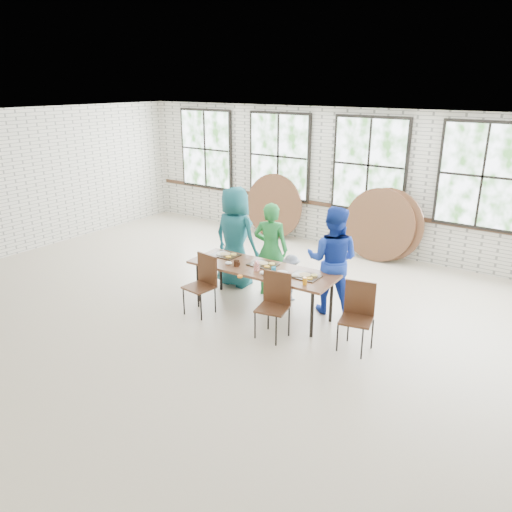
# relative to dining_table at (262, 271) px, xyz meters

# --- Properties ---
(room) EXTENTS (12.00, 12.00, 12.00)m
(room) POSITION_rel_dining_table_xyz_m (0.11, 3.72, 1.14)
(room) COLOR #C1B399
(room) RESTS_ON ground
(dining_table) EXTENTS (2.43, 0.90, 0.74)m
(dining_table) POSITION_rel_dining_table_xyz_m (0.00, 0.00, 0.00)
(dining_table) COLOR brown
(dining_table) RESTS_ON ground
(chair_near_left) EXTENTS (0.46, 0.45, 0.95)m
(chair_near_left) POSITION_rel_dining_table_xyz_m (-0.74, -0.55, -0.13)
(chair_near_left) COLOR #452817
(chair_near_left) RESTS_ON ground
(chair_near_right) EXTENTS (0.50, 0.48, 0.95)m
(chair_near_right) POSITION_rel_dining_table_xyz_m (0.60, -0.54, -0.13)
(chair_near_right) COLOR #452817
(chair_near_right) RESTS_ON ground
(chair_spare) EXTENTS (0.50, 0.49, 0.95)m
(chair_spare) POSITION_rel_dining_table_xyz_m (1.72, -0.19, -0.13)
(chair_spare) COLOR #452817
(chair_spare) RESTS_ON ground
(adult_teal) EXTENTS (0.90, 0.60, 1.80)m
(adult_teal) POSITION_rel_dining_table_xyz_m (-1.02, 0.65, 0.21)
(adult_teal) COLOR #1A6361
(adult_teal) RESTS_ON ground
(adult_green) EXTENTS (0.69, 0.56, 1.62)m
(adult_green) POSITION_rel_dining_table_xyz_m (-0.26, 0.65, 0.12)
(adult_green) COLOR #217D35
(adult_green) RESTS_ON ground
(toddler) EXTENTS (0.57, 0.42, 0.79)m
(toddler) POSITION_rel_dining_table_xyz_m (0.15, 0.65, -0.29)
(toddler) COLOR #13273E
(toddler) RESTS_ON ground
(adult_blue) EXTENTS (0.98, 0.85, 1.73)m
(adult_blue) POSITION_rel_dining_table_xyz_m (0.89, 0.65, 0.17)
(adult_blue) COLOR #1838AC
(adult_blue) RESTS_ON ground
(tabletop_clutter) EXTENTS (2.01, 0.56, 0.11)m
(tabletop_clutter) POSITION_rel_dining_table_xyz_m (0.10, -0.02, 0.08)
(tabletop_clutter) COLOR black
(tabletop_clutter) RESTS_ON dining_table
(round_tops_leaning) EXTENTS (4.26, 0.37, 1.50)m
(round_tops_leaning) POSITION_rel_dining_table_xyz_m (-0.28, 3.46, 0.05)
(round_tops_leaning) COLOR brown
(round_tops_leaning) RESTS_ON ground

